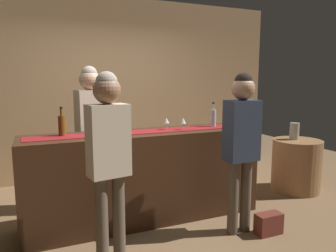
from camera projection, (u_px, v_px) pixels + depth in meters
ground_plane at (146, 218)px, 3.66m from camera, size 10.00×10.00×0.00m
back_wall at (107, 88)px, 5.18m from camera, size 6.00×0.12×2.90m
bar_counter at (146, 176)px, 3.59m from camera, size 2.65×0.60×1.02m
counter_runner_cloth at (145, 132)px, 3.51m from camera, size 2.51×0.28×0.01m
wine_bottle_amber at (62, 125)px, 3.23m from camera, size 0.07×0.07×0.30m
wine_bottle_clear at (213, 118)px, 3.87m from camera, size 0.07×0.07×0.30m
wine_glass_near_customer at (183, 121)px, 3.61m from camera, size 0.07×0.07×0.14m
wine_glass_mid_counter at (166, 121)px, 3.63m from camera, size 0.07×0.07×0.14m
wine_glass_far_end at (102, 125)px, 3.30m from camera, size 0.07×0.07×0.14m
bartender at (91, 121)px, 3.84m from camera, size 0.38×0.28×1.75m
customer_sipping at (242, 137)px, 3.19m from camera, size 0.34×0.23×1.66m
customer_browsing at (108, 148)px, 2.67m from camera, size 0.37×0.26×1.66m
round_side_table at (296, 165)px, 4.55m from camera, size 0.68×0.68×0.74m
vase_on_side_table at (294, 131)px, 4.52m from camera, size 0.13×0.13×0.24m
handbag at (269, 224)px, 3.28m from camera, size 0.28×0.14×0.22m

